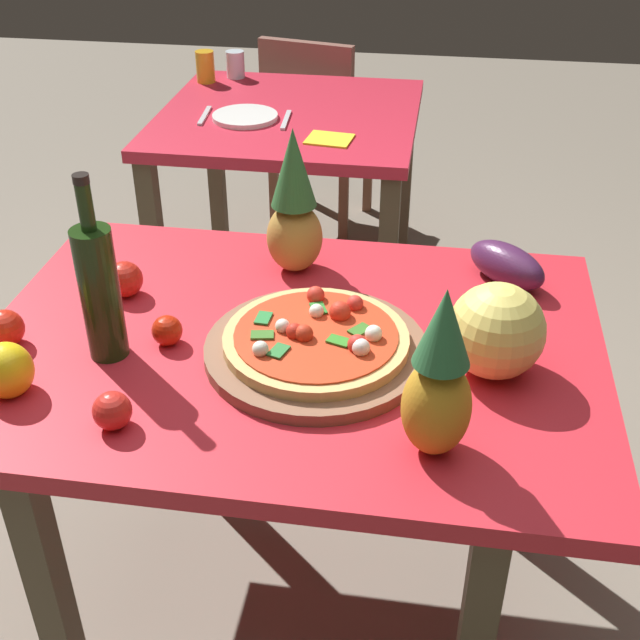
% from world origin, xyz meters
% --- Properties ---
extents(ground_plane, '(10.00, 10.00, 0.00)m').
position_xyz_m(ground_plane, '(0.00, 0.00, 0.00)').
color(ground_plane, gray).
extents(display_table, '(1.25, 0.90, 0.76)m').
position_xyz_m(display_table, '(0.00, 0.00, 0.67)').
color(display_table, brown).
rests_on(display_table, ground_plane).
extents(background_table, '(0.88, 0.88, 0.76)m').
position_xyz_m(background_table, '(-0.26, 1.37, 0.64)').
color(background_table, brown).
rests_on(background_table, ground_plane).
extents(dining_chair, '(0.48, 0.48, 0.85)m').
position_xyz_m(dining_chair, '(-0.28, 2.03, 0.48)').
color(dining_chair, brown).
rests_on(dining_chair, ground_plane).
extents(pizza_board, '(0.44, 0.44, 0.02)m').
position_xyz_m(pizza_board, '(0.06, -0.05, 0.77)').
color(pizza_board, brown).
rests_on(pizza_board, display_table).
extents(pizza, '(0.36, 0.36, 0.06)m').
position_xyz_m(pizza, '(0.06, -0.04, 0.80)').
color(pizza, tan).
rests_on(pizza, pizza_board).
extents(wine_bottle, '(0.08, 0.08, 0.37)m').
position_xyz_m(wine_bottle, '(-0.34, -0.10, 0.90)').
color(wine_bottle, black).
rests_on(wine_bottle, display_table).
extents(pineapple_left, '(0.13, 0.13, 0.34)m').
position_xyz_m(pineapple_left, '(-0.04, 0.29, 0.91)').
color(pineapple_left, '#AF873A').
rests_on(pineapple_left, display_table).
extents(pineapple_right, '(0.11, 0.11, 0.31)m').
position_xyz_m(pineapple_right, '(0.29, -0.28, 0.90)').
color(pineapple_right, '#C18B22').
rests_on(pineapple_right, display_table).
extents(melon, '(0.18, 0.18, 0.18)m').
position_xyz_m(melon, '(0.40, -0.04, 0.85)').
color(melon, '#E5D364').
rests_on(melon, display_table).
extents(bell_pepper, '(0.10, 0.10, 0.11)m').
position_xyz_m(bell_pepper, '(-0.48, -0.25, 0.81)').
color(bell_pepper, yellow).
rests_on(bell_pepper, display_table).
extents(eggplant, '(0.21, 0.20, 0.09)m').
position_xyz_m(eggplant, '(0.43, 0.30, 0.80)').
color(eggplant, '#461F44').
rests_on(eggplant, display_table).
extents(tomato_near_board, '(0.08, 0.08, 0.08)m').
position_xyz_m(tomato_near_board, '(-0.55, -0.10, 0.79)').
color(tomato_near_board, red).
rests_on(tomato_near_board, display_table).
extents(tomato_at_corner, '(0.08, 0.08, 0.08)m').
position_xyz_m(tomato_at_corner, '(-0.39, 0.12, 0.80)').
color(tomato_at_corner, red).
rests_on(tomato_at_corner, display_table).
extents(tomato_by_bottle, '(0.07, 0.07, 0.07)m').
position_xyz_m(tomato_by_bottle, '(-0.25, -0.31, 0.79)').
color(tomato_by_bottle, red).
rests_on(tomato_by_bottle, display_table).
extents(tomato_beside_pepper, '(0.06, 0.06, 0.06)m').
position_xyz_m(tomato_beside_pepper, '(-0.24, -0.05, 0.79)').
color(tomato_beside_pepper, red).
rests_on(tomato_beside_pepper, display_table).
extents(drinking_glass_juice, '(0.07, 0.07, 0.11)m').
position_xyz_m(drinking_glass_juice, '(-0.64, 1.66, 0.81)').
color(drinking_glass_juice, gold).
rests_on(drinking_glass_juice, background_table).
extents(drinking_glass_water, '(0.07, 0.07, 0.10)m').
position_xyz_m(drinking_glass_water, '(-0.54, 1.73, 0.81)').
color(drinking_glass_water, silver).
rests_on(drinking_glass_water, background_table).
extents(dinner_plate, '(0.22, 0.22, 0.02)m').
position_xyz_m(dinner_plate, '(-0.40, 1.27, 0.76)').
color(dinner_plate, white).
rests_on(dinner_plate, background_table).
extents(fork_utensil, '(0.03, 0.18, 0.01)m').
position_xyz_m(fork_utensil, '(-0.54, 1.27, 0.76)').
color(fork_utensil, silver).
rests_on(fork_utensil, background_table).
extents(knife_utensil, '(0.03, 0.18, 0.01)m').
position_xyz_m(knife_utensil, '(-0.26, 1.27, 0.76)').
color(knife_utensil, silver).
rests_on(knife_utensil, background_table).
extents(napkin_folded, '(0.15, 0.14, 0.01)m').
position_xyz_m(napkin_folded, '(-0.09, 1.12, 0.76)').
color(napkin_folded, yellow).
rests_on(napkin_folded, background_table).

